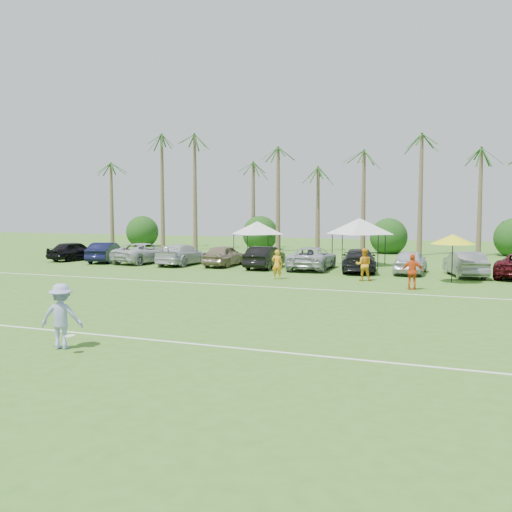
% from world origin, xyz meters
% --- Properties ---
extents(field_lines, '(80.00, 12.10, 0.01)m').
position_xyz_m(field_lines, '(0.00, 8.00, 0.01)').
color(field_lines, white).
rests_on(field_lines, ground).
extents(palm_tree_0, '(2.40, 2.40, 8.90)m').
position_xyz_m(palm_tree_0, '(-22.00, 38.00, 7.48)').
color(palm_tree_0, brown).
rests_on(palm_tree_0, ground).
extents(palm_tree_1, '(2.40, 2.40, 9.90)m').
position_xyz_m(palm_tree_1, '(-17.00, 38.00, 8.35)').
color(palm_tree_1, brown).
rests_on(palm_tree_1, ground).
extents(palm_tree_2, '(2.40, 2.40, 10.90)m').
position_xyz_m(palm_tree_2, '(-12.00, 38.00, 9.21)').
color(palm_tree_2, brown).
rests_on(palm_tree_2, ground).
extents(palm_tree_3, '(2.40, 2.40, 11.90)m').
position_xyz_m(palm_tree_3, '(-8.00, 38.00, 10.06)').
color(palm_tree_3, brown).
rests_on(palm_tree_3, ground).
extents(palm_tree_4, '(2.40, 2.40, 8.90)m').
position_xyz_m(palm_tree_4, '(-4.00, 38.00, 7.48)').
color(palm_tree_4, brown).
rests_on(palm_tree_4, ground).
extents(palm_tree_5, '(2.40, 2.40, 9.90)m').
position_xyz_m(palm_tree_5, '(0.00, 38.00, 8.35)').
color(palm_tree_5, brown).
rests_on(palm_tree_5, ground).
extents(palm_tree_6, '(2.40, 2.40, 10.90)m').
position_xyz_m(palm_tree_6, '(4.00, 38.00, 9.21)').
color(palm_tree_6, brown).
rests_on(palm_tree_6, ground).
extents(palm_tree_7, '(2.40, 2.40, 11.90)m').
position_xyz_m(palm_tree_7, '(8.00, 38.00, 10.06)').
color(palm_tree_7, brown).
rests_on(palm_tree_7, ground).
extents(palm_tree_8, '(2.40, 2.40, 8.90)m').
position_xyz_m(palm_tree_8, '(13.00, 38.00, 7.48)').
color(palm_tree_8, brown).
rests_on(palm_tree_8, ground).
extents(bush_tree_0, '(4.00, 4.00, 4.00)m').
position_xyz_m(bush_tree_0, '(-19.00, 39.00, 1.80)').
color(bush_tree_0, brown).
rests_on(bush_tree_0, ground).
extents(bush_tree_1, '(4.00, 4.00, 4.00)m').
position_xyz_m(bush_tree_1, '(-6.00, 39.00, 1.80)').
color(bush_tree_1, brown).
rests_on(bush_tree_1, ground).
extents(bush_tree_2, '(4.00, 4.00, 4.00)m').
position_xyz_m(bush_tree_2, '(6.00, 39.00, 1.80)').
color(bush_tree_2, brown).
rests_on(bush_tree_2, ground).
extents(sideline_player_a, '(0.65, 0.49, 1.63)m').
position_xyz_m(sideline_player_a, '(2.92, 17.16, 0.81)').
color(sideline_player_a, orange).
rests_on(sideline_player_a, ground).
extents(sideline_player_b, '(0.96, 0.81, 1.75)m').
position_xyz_m(sideline_player_b, '(7.49, 18.17, 0.87)').
color(sideline_player_b, orange).
rests_on(sideline_player_b, ground).
extents(sideline_player_c, '(1.06, 0.53, 1.74)m').
position_xyz_m(sideline_player_c, '(10.31, 15.58, 0.87)').
color(sideline_player_c, '#E44F19').
rests_on(sideline_player_c, ground).
extents(canopy_tent_left, '(4.20, 4.20, 3.40)m').
position_xyz_m(canopy_tent_left, '(-2.38, 27.85, 2.91)').
color(canopy_tent_left, black).
rests_on(canopy_tent_left, ground).
extents(canopy_tent_right, '(4.64, 4.64, 3.76)m').
position_xyz_m(canopy_tent_right, '(5.68, 26.24, 3.22)').
color(canopy_tent_right, black).
rests_on(canopy_tent_right, ground).
extents(market_umbrella, '(2.28, 2.28, 2.54)m').
position_xyz_m(market_umbrella, '(11.96, 18.99, 2.28)').
color(market_umbrella, black).
rests_on(market_umbrella, ground).
extents(frisbee_player, '(1.36, 1.00, 1.82)m').
position_xyz_m(frisbee_player, '(2.50, 0.22, 0.91)').
color(frisbee_player, '#9297D0').
rests_on(frisbee_player, ground).
extents(parked_car_0, '(2.36, 4.44, 1.44)m').
position_xyz_m(parked_car_0, '(-14.97, 22.38, 0.72)').
color(parked_car_0, black).
rests_on(parked_car_0, ground).
extents(parked_car_1, '(2.59, 4.61, 1.44)m').
position_xyz_m(parked_car_1, '(-11.92, 22.12, 0.72)').
color(parked_car_1, black).
rests_on(parked_car_1, ground).
extents(parked_car_2, '(3.31, 5.53, 1.44)m').
position_xyz_m(parked_car_2, '(-8.86, 22.50, 0.72)').
color(parked_car_2, '#B9BBC0').
rests_on(parked_car_2, ground).
extents(parked_car_3, '(2.04, 4.97, 1.44)m').
position_xyz_m(parked_car_3, '(-5.80, 22.28, 0.72)').
color(parked_car_3, silver).
rests_on(parked_car_3, ground).
extents(parked_car_4, '(1.71, 4.23, 1.44)m').
position_xyz_m(parked_car_4, '(-2.75, 22.57, 0.72)').
color(parked_car_4, gray).
rests_on(parked_car_4, ground).
extents(parked_car_5, '(1.64, 4.41, 1.44)m').
position_xyz_m(parked_car_5, '(0.31, 22.25, 0.72)').
color(parked_car_5, black).
rests_on(parked_car_5, ground).
extents(parked_car_6, '(2.63, 5.29, 1.44)m').
position_xyz_m(parked_car_6, '(3.36, 22.69, 0.72)').
color(parked_car_6, '#A9ACB6').
rests_on(parked_car_6, ground).
extents(parked_car_7, '(2.91, 5.25, 1.44)m').
position_xyz_m(parked_car_7, '(6.42, 22.35, 0.72)').
color(parked_car_7, black).
rests_on(parked_car_7, ground).
extents(parked_car_8, '(1.74, 4.24, 1.44)m').
position_xyz_m(parked_car_8, '(9.48, 22.45, 0.72)').
color(parked_car_8, silver).
rests_on(parked_car_8, ground).
extents(parked_car_9, '(2.72, 4.62, 1.44)m').
position_xyz_m(parked_car_9, '(12.53, 22.14, 0.72)').
color(parked_car_9, slate).
rests_on(parked_car_9, ground).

